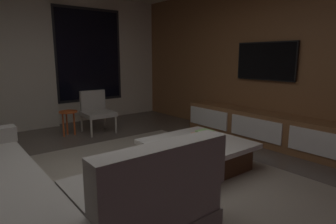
# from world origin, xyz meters

# --- Properties ---
(floor) EXTENTS (9.20, 9.20, 0.00)m
(floor) POSITION_xyz_m (0.00, 0.00, 0.00)
(floor) COLOR #564C44
(back_wall_with_window) EXTENTS (6.60, 0.30, 2.70)m
(back_wall_with_window) POSITION_xyz_m (-0.06, 3.62, 1.34)
(back_wall_with_window) COLOR beige
(back_wall_with_window) RESTS_ON floor
(media_wall) EXTENTS (0.12, 7.80, 2.70)m
(media_wall) POSITION_xyz_m (3.06, 0.00, 1.35)
(media_wall) COLOR brown
(media_wall) RESTS_ON floor
(area_rug) EXTENTS (3.20, 3.80, 0.01)m
(area_rug) POSITION_xyz_m (0.35, -0.10, 0.01)
(area_rug) COLOR gray
(area_rug) RESTS_ON floor
(sectional_couch) EXTENTS (1.98, 2.50, 0.82)m
(sectional_couch) POSITION_xyz_m (-0.88, -0.07, 0.29)
(sectional_couch) COLOR gray
(sectional_couch) RESTS_ON floor
(coffee_table) EXTENTS (1.16, 1.16, 0.36)m
(coffee_table) POSITION_xyz_m (1.16, -0.00, 0.19)
(coffee_table) COLOR #462A17
(coffee_table) RESTS_ON floor
(book_stack_on_coffee_table) EXTENTS (0.31, 0.20, 0.10)m
(book_stack_on_coffee_table) POSITION_xyz_m (1.36, 0.07, 0.41)
(book_stack_on_coffee_table) COLOR #9F366E
(book_stack_on_coffee_table) RESTS_ON coffee_table
(accent_chair_near_window) EXTENTS (0.56, 0.58, 0.78)m
(accent_chair_near_window) POSITION_xyz_m (0.93, 2.53, 0.43)
(accent_chair_near_window) COLOR #B2ADA0
(accent_chair_near_window) RESTS_ON floor
(side_stool) EXTENTS (0.32, 0.32, 0.46)m
(side_stool) POSITION_xyz_m (0.40, 2.56, 0.37)
(side_stool) COLOR #BF4C1E
(side_stool) RESTS_ON floor
(media_console) EXTENTS (0.46, 3.10, 0.52)m
(media_console) POSITION_xyz_m (2.77, 0.05, 0.25)
(media_console) COLOR brown
(media_console) RESTS_ON floor
(mounted_tv) EXTENTS (0.05, 1.09, 0.63)m
(mounted_tv) POSITION_xyz_m (2.95, 0.25, 1.35)
(mounted_tv) COLOR black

